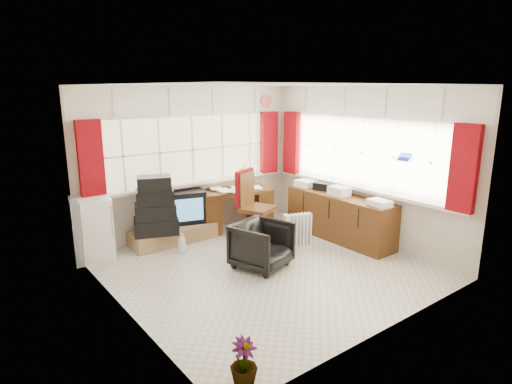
% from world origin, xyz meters
% --- Properties ---
extents(ground, '(4.00, 4.00, 0.00)m').
position_xyz_m(ground, '(0.00, 0.00, 0.00)').
color(ground, beige).
rests_on(ground, ground).
extents(room_walls, '(4.00, 4.00, 4.00)m').
position_xyz_m(room_walls, '(0.00, 0.00, 1.50)').
color(room_walls, beige).
rests_on(room_walls, ground).
extents(window_back, '(3.70, 0.12, 3.60)m').
position_xyz_m(window_back, '(0.00, 1.94, 0.95)').
color(window_back, beige).
rests_on(window_back, room_walls).
extents(window_right, '(0.12, 3.70, 3.60)m').
position_xyz_m(window_right, '(1.94, 0.00, 0.95)').
color(window_right, beige).
rests_on(window_right, room_walls).
extents(curtains, '(3.83, 3.83, 1.15)m').
position_xyz_m(curtains, '(0.92, 0.93, 1.46)').
color(curtains, maroon).
rests_on(curtains, room_walls).
extents(overhead_cabinets, '(3.98, 3.98, 0.48)m').
position_xyz_m(overhead_cabinets, '(0.98, 0.98, 2.25)').
color(overhead_cabinets, white).
rests_on(overhead_cabinets, room_walls).
extents(desk, '(1.36, 0.90, 0.76)m').
position_xyz_m(desk, '(0.66, 1.69, 0.40)').
color(desk, '#583714').
rests_on(desk, ground).
extents(desk_lamp, '(0.20, 0.19, 0.47)m').
position_xyz_m(desk_lamp, '(0.83, 1.67, 1.05)').
color(desk_lamp, '#FFB60A').
rests_on(desk_lamp, desk).
extents(task_chair, '(0.66, 0.68, 1.19)m').
position_xyz_m(task_chair, '(0.47, 0.97, 0.63)').
color(task_chair, black).
rests_on(task_chair, ground).
extents(office_chair, '(0.88, 0.89, 0.65)m').
position_xyz_m(office_chair, '(-0.02, 0.05, 0.33)').
color(office_chair, black).
rests_on(office_chair, ground).
extents(radiator, '(0.42, 0.27, 0.59)m').
position_xyz_m(radiator, '(0.82, 0.20, 0.24)').
color(radiator, white).
rests_on(radiator, ground).
extents(credenza, '(0.50, 2.00, 0.85)m').
position_xyz_m(credenza, '(1.73, 0.20, 0.39)').
color(credenza, '#583714').
rests_on(credenza, ground).
extents(file_tray, '(0.40, 0.45, 0.13)m').
position_xyz_m(file_tray, '(1.83, 0.62, 0.81)').
color(file_tray, black).
rests_on(file_tray, credenza).
extents(tv_bench, '(1.40, 0.50, 0.25)m').
position_xyz_m(tv_bench, '(-0.55, 1.72, 0.12)').
color(tv_bench, '#986F4C').
rests_on(tv_bench, ground).
extents(crt_tv, '(0.72, 0.69, 0.54)m').
position_xyz_m(crt_tv, '(-0.21, 1.90, 0.52)').
color(crt_tv, black).
rests_on(crt_tv, tv_bench).
extents(hifi_stack, '(0.77, 0.63, 0.91)m').
position_xyz_m(hifi_stack, '(-0.89, 1.61, 0.66)').
color(hifi_stack, black).
rests_on(hifi_stack, tv_bench).
extents(mini_fridge, '(0.64, 0.65, 0.93)m').
position_xyz_m(mini_fridge, '(-1.80, 1.80, 0.46)').
color(mini_fridge, white).
rests_on(mini_fridge, ground).
extents(spray_bottle_a, '(0.14, 0.14, 0.30)m').
position_xyz_m(spray_bottle_a, '(-0.65, 1.24, 0.15)').
color(spray_bottle_a, silver).
rests_on(spray_bottle_a, ground).
extents(spray_bottle_b, '(0.09, 0.10, 0.18)m').
position_xyz_m(spray_bottle_b, '(-0.12, 1.61, 0.09)').
color(spray_bottle_b, '#84C4BD').
rests_on(spray_bottle_b, ground).
extents(flower_vase, '(0.27, 0.27, 0.42)m').
position_xyz_m(flower_vase, '(-1.66, -1.80, 0.21)').
color(flower_vase, black).
rests_on(flower_vase, ground).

